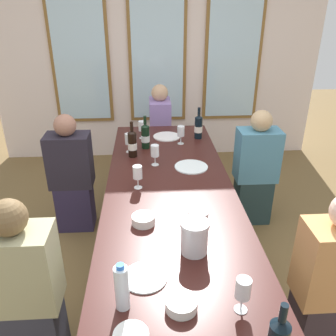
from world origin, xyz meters
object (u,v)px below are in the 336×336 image
Objects in this scene: white_plate_1 at (167,137)px; tasting_bowl_0 at (198,215)px; water_bottle at (122,287)px; seated_person_3 at (255,171)px; dining_table at (171,200)px; white_plate_0 at (191,167)px; wine_glass_0 at (138,173)px; seated_person_4 at (160,134)px; seated_person_0 at (26,292)px; seated_person_1 at (330,286)px; tasting_bowl_2 at (181,304)px; wine_glass_4 at (142,127)px; wine_glass_1 at (181,132)px; seated_person_2 at (72,177)px; wine_bottle_2 at (132,144)px; white_plate_2 at (145,277)px; metal_pitcher at (194,237)px; wine_glass_6 at (129,140)px; wine_bottle_0 at (145,136)px; tasting_bowl_3 at (143,220)px; wine_bottle_3 at (198,127)px; wine_glass_5 at (155,152)px; wine_glass_3 at (243,289)px.

white_plate_1 is 2.16× the size of tasting_bowl_0.
seated_person_3 reaches higher than water_bottle.
dining_table is 10.58× the size of white_plate_0.
seated_person_4 is (0.23, 1.70, -0.34)m from wine_glass_0.
seated_person_1 is (1.69, -0.06, 0.00)m from seated_person_0.
water_bottle is 1.20m from seated_person_1.
seated_person_1 is at bearing 18.95° from tasting_bowl_2.
wine_glass_4 is at bearing 119.99° from seated_person_1.
seated_person_2 is at bearing -168.37° from wine_glass_1.
seated_person_0 is (-0.56, -1.32, -0.33)m from wine_bottle_2.
wine_glass_1 is at bearing 163.90° from seated_person_3.
metal_pitcher is at bearing 34.72° from white_plate_2.
water_bottle reaches higher than white_plate_0.
dining_table is at bearing -39.90° from seated_person_2.
seated_person_3 is at bearing 39.46° from seated_person_0.
tasting_bowl_0 is 1.08m from seated_person_0.
seated_person_4 reaches higher than tasting_bowl_0.
dining_table is 0.37m from tasting_bowl_0.
white_plate_2 is at bearing -66.80° from seated_person_2.
white_plate_2 is 0.20× the size of seated_person_3.
seated_person_1 is (1.16, -1.48, -0.33)m from wine_glass_6.
wine_glass_0 is at bearing 160.60° from dining_table.
wine_bottle_0 is (0.01, 1.67, 0.11)m from white_plate_2.
tasting_bowl_3 is (0.09, -1.02, -0.09)m from wine_bottle_2.
wine_bottle_3 reaches higher than wine_bottle_0.
tasting_bowl_0 is (0.32, -1.16, -0.09)m from wine_bottle_0.
seated_person_2 is (-0.75, 0.24, -0.33)m from wine_glass_5.
wine_glass_6 is at bearing 145.73° from white_plate_0.
wine_glass_0 is 0.16× the size of seated_person_4.
white_plate_0 is 1.12× the size of water_bottle.
wine_bottle_0 is (-0.21, -0.26, 0.11)m from white_plate_1.
wine_glass_4 is 0.16× the size of seated_person_2.
wine_bottle_0 is 0.27× the size of seated_person_3.
dining_table is 2.57× the size of seated_person_3.
seated_person_2 reaches higher than dining_table.
wine_glass_3 is 1.88m from wine_glass_6.
tasting_bowl_3 reaches higher than tasting_bowl_2.
wine_bottle_2 is at bearing 93.81° from white_plate_2.
seated_person_2 is (-0.56, 1.71, -0.33)m from water_bottle.
white_plate_2 is 1.30m from wine_glass_5.
dining_table is 2.57× the size of seated_person_0.
wine_glass_5 is at bearing -119.54° from wine_glass_1.
wine_bottle_3 is at bearing 24.63° from wine_glass_6.
seated_person_0 is (-1.08, 0.38, -0.34)m from wine_glass_3.
wine_glass_6 is 0.16× the size of seated_person_3.
tasting_bowl_2 is at bearing -85.15° from wine_glass_4.
wine_glass_3 is 1.00× the size of wine_glass_6.
seated_person_0 reaches higher than wine_glass_4.
seated_person_4 is (0.28, 1.13, -0.33)m from wine_bottle_2.
white_plate_1 is at bearing -86.73° from seated_person_4.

